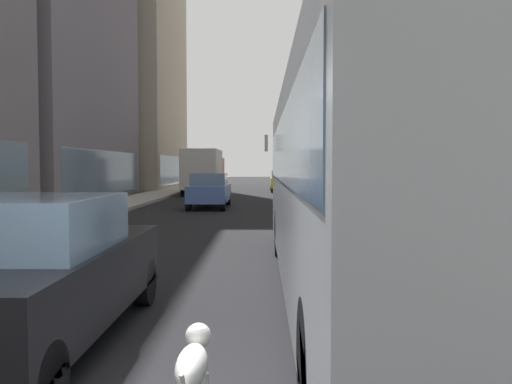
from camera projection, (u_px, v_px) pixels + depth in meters
name	position (u px, v px, depth m)	size (l,w,h in m)	color
ground_plane	(245.00, 193.00, 38.17)	(120.00, 120.00, 0.00)	black
sidewalk_left	(167.00, 192.00, 38.24)	(2.40, 110.00, 0.15)	#ADA89E
sidewalk_right	(324.00, 192.00, 38.10)	(2.40, 110.00, 0.15)	#ADA89E
building_right_far	(368.00, 76.00, 52.94)	(11.62, 23.57, 22.02)	#B2A893
transit_bus	(366.00, 177.00, 7.80)	(2.78, 11.53, 3.05)	#999EA3
car_black_suv	(30.00, 271.00, 5.53)	(1.83, 4.26, 1.62)	black
car_yellow_taxi	(283.00, 181.00, 40.19)	(1.82, 4.55, 1.62)	yellow
car_blue_hatchback	(210.00, 190.00, 24.43)	(1.71, 4.44, 1.62)	#4C6BB7
box_truck	(204.00, 170.00, 36.23)	(2.30, 7.50, 3.05)	#A51919
dalmatian_dog	(193.00, 365.00, 3.74)	(0.22, 0.96, 0.72)	white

